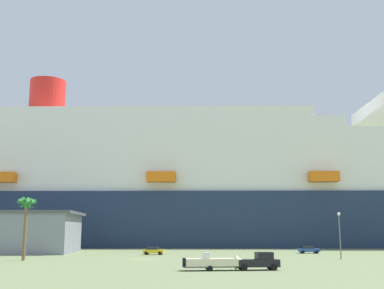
# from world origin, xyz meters

# --- Properties ---
(ground_plane) EXTENTS (600.00, 600.00, 0.00)m
(ground_plane) POSITION_xyz_m (0.00, 30.00, 0.00)
(ground_plane) COLOR #66754C
(cruise_ship) EXTENTS (298.85, 35.19, 58.03)m
(cruise_ship) POSITION_xyz_m (-0.76, 63.66, 16.74)
(cruise_ship) COLOR #1E2D4C
(cruise_ship) RESTS_ON ground_plane
(pickup_truck) EXTENTS (5.82, 2.87, 2.20)m
(pickup_truck) POSITION_xyz_m (17.05, -22.24, 1.04)
(pickup_truck) COLOR black
(pickup_truck) RESTS_ON ground_plane
(small_boat_on_trailer) EXTENTS (8.92, 2.89, 2.15)m
(small_boat_on_trailer) POSITION_xyz_m (11.87, -22.94, 0.96)
(small_boat_on_trailer) COLOR #595960
(small_boat_on_trailer) RESTS_ON ground_plane
(palm_tree) EXTENTS (3.27, 3.15, 10.39)m
(palm_tree) POSITION_xyz_m (-19.28, -3.87, 8.37)
(palm_tree) COLOR brown
(palm_tree) RESTS_ON ground_plane
(street_lamp) EXTENTS (0.56, 0.56, 7.95)m
(street_lamp) POSITION_xyz_m (33.76, 0.12, 5.18)
(street_lamp) COLOR slate
(street_lamp) RESTS_ON ground_plane
(parked_car_yellow_taxi) EXTENTS (4.36, 2.28, 1.58)m
(parked_car_yellow_taxi) POSITION_xyz_m (0.25, 15.26, 0.83)
(parked_car_yellow_taxi) COLOR yellow
(parked_car_yellow_taxi) RESTS_ON ground_plane
(parked_car_blue_suv) EXTENTS (4.39, 2.00, 1.58)m
(parked_car_blue_suv) POSITION_xyz_m (32.91, 21.01, 0.83)
(parked_car_blue_suv) COLOR #264C99
(parked_car_blue_suv) RESTS_ON ground_plane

